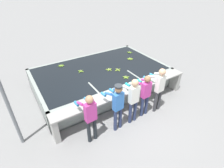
# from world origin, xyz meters

# --- Properties ---
(ground_plane) EXTENTS (80.00, 80.00, 0.00)m
(ground_plane) POSITION_xyz_m (0.00, 0.00, 0.00)
(ground_plane) COLOR gray
(ground_plane) RESTS_ON ground
(wash_tank) EXTENTS (5.33, 3.31, 0.85)m
(wash_tank) POSITION_xyz_m (0.00, 2.10, 0.42)
(wash_tank) COLOR gray
(wash_tank) RESTS_ON ground
(work_ledge) EXTENTS (5.33, 0.45, 0.85)m
(work_ledge) POSITION_xyz_m (0.00, 0.23, 0.63)
(work_ledge) COLOR #9E9E99
(work_ledge) RESTS_ON ground
(worker_0) EXTENTS (0.43, 0.72, 1.62)m
(worker_0) POSITION_xyz_m (-1.66, -0.35, 0.97)
(worker_0) COLOR #1E2328
(worker_0) RESTS_ON ground
(worker_1) EXTENTS (0.45, 0.73, 1.64)m
(worker_1) POSITION_xyz_m (-0.78, -0.37, 1.00)
(worker_1) COLOR navy
(worker_1) RESTS_ON ground
(worker_2) EXTENTS (0.42, 0.72, 1.64)m
(worker_2) POSITION_xyz_m (-0.18, -0.36, 0.98)
(worker_2) COLOR navy
(worker_2) RESTS_ON ground
(worker_3) EXTENTS (0.42, 0.71, 1.56)m
(worker_3) POSITION_xyz_m (0.37, -0.30, 0.93)
(worker_3) COLOR navy
(worker_3) RESTS_ON ground
(worker_4) EXTENTS (0.45, 0.73, 1.69)m
(worker_4) POSITION_xyz_m (0.92, -0.37, 1.02)
(worker_4) COLOR #38383D
(worker_4) RESTS_ON ground
(banana_bunch_floating_0) EXTENTS (0.27, 0.28, 0.08)m
(banana_bunch_floating_0) POSITION_xyz_m (2.13, 2.86, 0.87)
(banana_bunch_floating_0) COLOR #75A333
(banana_bunch_floating_0) RESTS_ON wash_tank
(banana_bunch_floating_1) EXTENTS (0.27, 0.28, 0.08)m
(banana_bunch_floating_1) POSITION_xyz_m (0.27, 1.82, 0.87)
(banana_bunch_floating_1) COLOR #93BC3D
(banana_bunch_floating_1) RESTS_ON wash_tank
(banana_bunch_floating_2) EXTENTS (0.28, 0.28, 0.08)m
(banana_bunch_floating_2) POSITION_xyz_m (-1.30, 3.24, 0.87)
(banana_bunch_floating_2) COLOR #75A333
(banana_bunch_floating_2) RESTS_ON wash_tank
(banana_bunch_floating_3) EXTENTS (0.28, 0.28, 0.08)m
(banana_bunch_floating_3) POSITION_xyz_m (0.56, 1.60, 0.87)
(banana_bunch_floating_3) COLOR #93BC3D
(banana_bunch_floating_3) RESTS_ON wash_tank
(banana_bunch_floating_4) EXTENTS (0.25, 0.25, 0.08)m
(banana_bunch_floating_4) POSITION_xyz_m (-0.78, 2.31, 0.87)
(banana_bunch_floating_4) COLOR #7FAD33
(banana_bunch_floating_4) RESTS_ON wash_tank
(banana_bunch_floating_5) EXTENTS (0.27, 0.28, 0.08)m
(banana_bunch_floating_5) POSITION_xyz_m (1.67, 2.21, 0.87)
(banana_bunch_floating_5) COLOR #8CB738
(banana_bunch_floating_5) RESTS_ON wash_tank
(banana_bunch_floating_6) EXTENTS (0.28, 0.27, 0.08)m
(banana_bunch_floating_6) POSITION_xyz_m (0.49, 0.92, 0.87)
(banana_bunch_floating_6) COLOR #7FAD33
(banana_bunch_floating_6) RESTS_ON wash_tank
(knife_0) EXTENTS (0.35, 0.04, 0.02)m
(knife_0) POSITION_xyz_m (0.70, 0.24, 0.86)
(knife_0) COLOR silver
(knife_0) RESTS_ON work_ledge
(support_post_left) EXTENTS (0.09, 0.09, 3.20)m
(support_post_left) POSITION_xyz_m (-3.46, 0.65, 1.60)
(support_post_left) COLOR slate
(support_post_left) RESTS_ON ground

